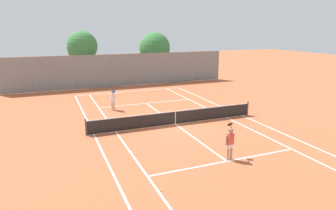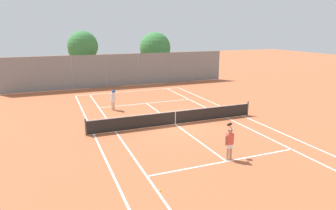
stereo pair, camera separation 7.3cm
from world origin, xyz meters
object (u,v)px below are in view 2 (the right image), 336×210
Objects in this scene: player_far_left at (113,99)px; loose_tennis_ball_1 at (160,190)px; tree_behind_left at (82,47)px; tennis_net at (175,117)px; loose_tennis_ball_0 at (86,104)px; tree_behind_right at (154,49)px; player_near_side at (229,142)px.

loose_tennis_ball_1 is at bearing -93.68° from player_far_left.
tree_behind_left reaches higher than player_far_left.
loose_tennis_ball_0 is at bearing 121.79° from tennis_net.
tree_behind_right reaches higher than loose_tennis_ball_0.
tennis_net is 181.82× the size of loose_tennis_ball_1.
loose_tennis_ball_1 is 26.15m from tree_behind_left.
player_near_side is 26.88× the size of loose_tennis_ball_0.
loose_tennis_ball_0 is 1.00× the size of loose_tennis_ball_1.
player_far_left is (-3.40, 11.50, 0.00)m from player_near_side.
tree_behind_right is (10.06, 10.54, 3.82)m from loose_tennis_ball_0.
loose_tennis_ball_1 is at bearing -86.45° from loose_tennis_ball_0.
tennis_net is 6.16m from player_far_left.
loose_tennis_ball_1 is 0.01× the size of tree_behind_right.
tree_behind_left is (-3.93, 18.02, 3.82)m from tennis_net.
loose_tennis_ball_1 is 0.01× the size of tree_behind_left.
player_near_side is 26.88× the size of loose_tennis_ball_1.
player_far_left is 13.22m from tree_behind_left.
tree_behind_right is at bearing 78.98° from player_near_side.
loose_tennis_ball_1 is at bearing -90.17° from tree_behind_left.
tree_behind_left is (-4.16, 24.26, 3.40)m from player_near_side.
tree_behind_right is (9.07, 26.37, 3.82)m from loose_tennis_ball_1.
player_near_side is 1.00× the size of player_far_left.
loose_tennis_ball_1 is (-4.01, -7.78, -0.48)m from tennis_net.
loose_tennis_ball_0 and loose_tennis_ball_1 have the same top height.
tree_behind_left is at bearing -176.38° from tree_behind_right.
tree_behind_right reaches higher than player_near_side.
player_far_left is 26.88× the size of loose_tennis_ball_1.
tree_behind_left is (1.06, 9.97, 4.30)m from loose_tennis_ball_0.
tree_behind_right is (4.83, 24.83, 2.93)m from player_near_side.
loose_tennis_ball_0 is 0.01× the size of tree_behind_right.
loose_tennis_ball_1 is (-4.24, -1.54, -0.89)m from player_near_side.
loose_tennis_ball_0 is at bearing 123.16° from player_far_left.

